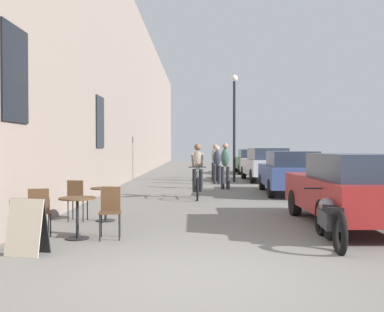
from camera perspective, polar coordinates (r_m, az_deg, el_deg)
ground_plane at (r=5.68m, az=0.39°, el=-15.15°), size 88.00×88.00×0.00m
building_facade_left at (r=19.97m, az=-9.44°, el=9.58°), size 0.54×68.00×9.07m
cafe_table_near at (r=8.00m, az=-14.49°, el=-6.60°), size 0.64×0.64×0.72m
cafe_chair_near_toward_street at (r=7.95m, az=-10.44°, el=-6.66°), size 0.43×0.43×0.89m
cafe_chair_near_toward_wall at (r=8.12m, az=-19.00°, el=-6.53°), size 0.46×0.46×0.89m
cafe_table_mid at (r=9.80m, az=-11.03°, el=-5.17°), size 0.64×0.64×0.72m
cafe_chair_mid_toward_street at (r=9.86m, az=-14.57°, el=-5.16°), size 0.39×0.39×0.89m
sandwich_board_sign at (r=7.09m, az=-20.35°, el=-8.49°), size 0.61×0.48×0.84m
cyclist_on_bicycle at (r=13.87m, az=0.72°, el=-2.11°), size 0.52×1.76×1.74m
pedestrian_near at (r=16.85m, az=4.29°, el=-0.94°), size 0.37×0.28×1.75m
pedestrian_mid at (r=19.13m, az=3.22°, el=-0.84°), size 0.37×0.29×1.66m
pedestrian_far at (r=20.93m, az=2.99°, el=-0.54°), size 0.35×0.25×1.74m
pedestrian_furthest at (r=22.44m, az=3.01°, el=-0.49°), size 0.37×0.28×1.70m
street_lamp at (r=20.45m, az=5.44°, el=5.37°), size 0.32×0.32×4.90m
parked_car_nearest at (r=9.46m, az=19.76°, el=-3.98°), size 1.81×4.16×1.47m
parked_car_second at (r=15.47m, az=12.40°, el=-1.99°), size 1.86×4.17×1.46m
parked_car_third at (r=21.27m, az=9.41°, el=-1.01°), size 1.97×4.42×1.55m
parked_car_fourth at (r=27.26m, az=7.57°, el=-0.63°), size 1.78×4.14×1.47m
parked_motorcycle at (r=7.78m, az=17.19°, el=-7.70°), size 0.62×2.15×0.92m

